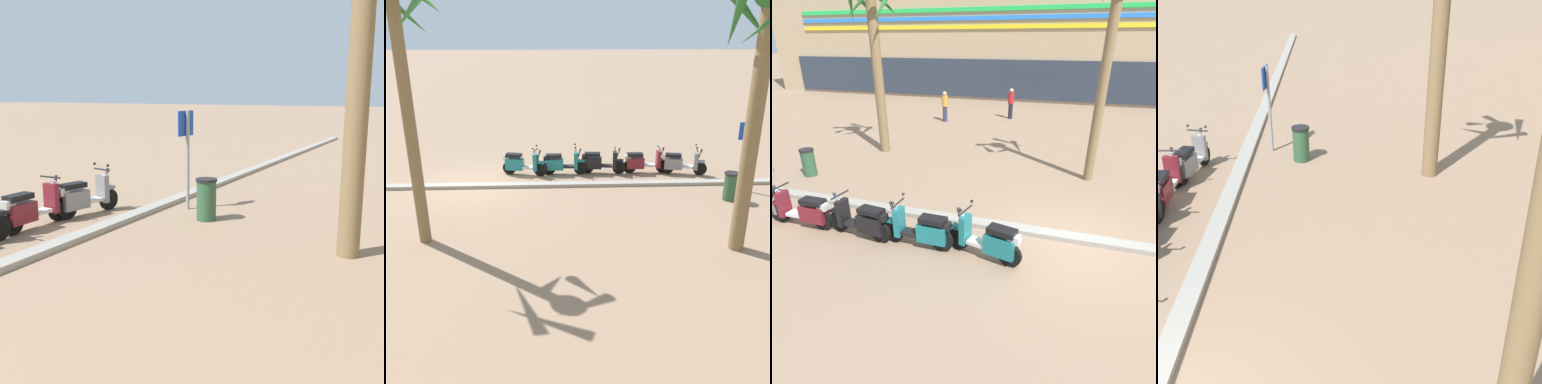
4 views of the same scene
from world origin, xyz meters
The scene contains 4 objects.
scooter_grey_second_in_line centered at (-7.90, -1.02, 0.44)m, with size 1.74×0.68×1.17m.
scooter_maroon_lead_nearest centered at (-6.45, -1.23, 0.44)m, with size 1.83×0.56×1.04m.
crossing_sign centered at (-9.58, 0.81, 1.50)m, with size 0.60×0.15×2.40m.
litter_bin centered at (-8.84, 1.70, 0.48)m, with size 0.48×0.48×0.95m.
Camera 1 is at (0.90, 6.43, 2.85)m, focal length 46.26 mm.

